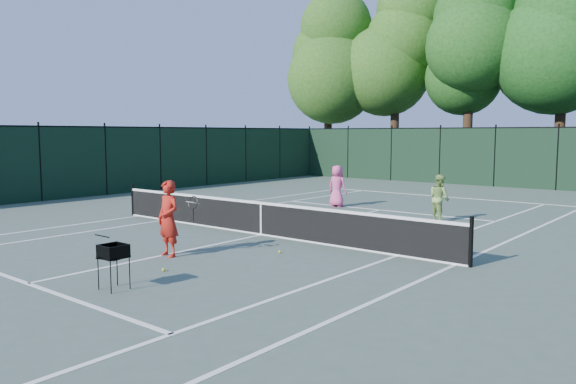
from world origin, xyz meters
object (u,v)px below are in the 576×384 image
Objects in this scene: loose_ball_near_cart at (164,270)px; loose_ball_midcourt at (280,252)px; player_pink at (337,186)px; ball_hopper at (113,252)px; player_green at (439,198)px; coach at (168,219)px.

loose_ball_near_cart and loose_ball_midcourt have the same top height.
ball_hopper is at bearing 106.09° from player_pink.
loose_ball_near_cart is at bearing 106.19° from player_pink.
ball_hopper is at bearing -94.55° from loose_ball_midcourt.
loose_ball_near_cart is 1.00× the size of loose_ball_midcourt.
loose_ball_near_cart is at bearing 110.20° from player_green.
coach is 1.62m from loose_ball_near_cart.
player_pink reaches higher than loose_ball_near_cart.
player_pink is at bearing 105.76° from loose_ball_near_cart.
coach is 8.96m from player_green.
player_pink is at bearing 17.95° from player_green.
coach reaches higher than player_pink.
player_green is 10.98m from ball_hopper.
player_pink is 8.52m from loose_ball_midcourt.
ball_hopper reaches higher than loose_ball_near_cart.
ball_hopper is (1.38, -2.33, -0.18)m from coach.
player_pink is 22.90× the size of loose_ball_midcourt.
player_green is at bearing 83.07° from loose_ball_midcourt.
loose_ball_near_cart is (-1.52, -9.55, -0.70)m from player_green.
ball_hopper is (-1.15, -10.92, -0.06)m from player_green.
loose_ball_midcourt is (0.33, 4.15, -0.64)m from ball_hopper.
player_green reaches higher than loose_ball_near_cart.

